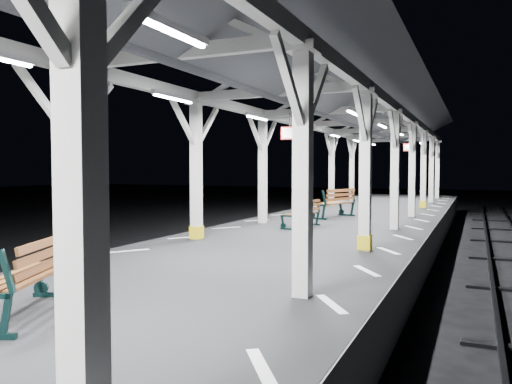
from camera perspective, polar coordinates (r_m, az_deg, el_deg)
The scene contains 9 objects.
ground at distance 9.57m, azimuth -2.48°, elevation -13.68°, with size 120.00×120.00×0.00m, color black.
platform at distance 9.44m, azimuth -2.48°, elevation -10.77°, with size 6.00×50.00×1.00m, color black.
hazard_stripes_left at distance 10.64m, azimuth -14.47°, elevation -6.55°, with size 1.00×48.00×0.01m, color silver.
hazard_stripes_right at distance 8.55m, azimuth 12.55°, elevation -8.80°, with size 1.00×48.00×0.01m, color silver.
track_left at distance 12.53m, azimuth -23.72°, elevation -9.60°, with size 2.20×60.00×0.16m.
canopy at distance 9.35m, azimuth -2.59°, elevation 14.21°, with size 5.40×49.00×4.65m.
bench_near at distance 6.36m, azimuth -24.06°, elevation -8.51°, with size 1.21×1.80×0.92m.
bench_mid at distance 14.38m, azimuth 5.46°, elevation -2.39°, with size 0.77×1.54×0.80m.
bench_far at distance 17.37m, azimuth 9.08°, elevation -1.17°, with size 1.22×1.97×1.00m.
Camera 1 is at (4.09, -8.22, 2.70)m, focal length 35.00 mm.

